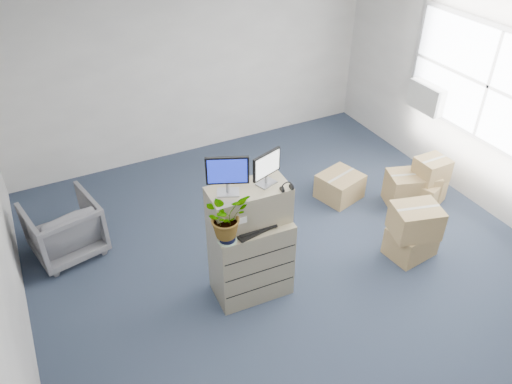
# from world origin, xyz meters

# --- Properties ---
(ground) EXTENTS (7.00, 7.00, 0.00)m
(ground) POSITION_xyz_m (0.00, 0.00, 0.00)
(ground) COLOR #222C3E
(ground) RESTS_ON ground
(wall_back) EXTENTS (6.00, 0.02, 2.80)m
(wall_back) POSITION_xyz_m (0.00, 3.51, 1.40)
(wall_back) COLOR #B5B2AC
(wall_back) RESTS_ON ground
(window) EXTENTS (0.07, 2.72, 1.52)m
(window) POSITION_xyz_m (2.96, 0.50, 1.70)
(window) COLOR gray
(window) RESTS_ON wall_right
(ac_unit) EXTENTS (0.24, 0.60, 0.40)m
(ac_unit) POSITION_xyz_m (2.87, 1.40, 1.20)
(ac_unit) COLOR #B8B8B4
(ac_unit) RESTS_ON wall_right
(filing_cabinet_lower) EXTENTS (0.86, 0.55, 0.98)m
(filing_cabinet_lower) POSITION_xyz_m (-0.63, 0.17, 0.49)
(filing_cabinet_lower) COLOR gray
(filing_cabinet_lower) RESTS_ON ground
(filing_cabinet_upper) EXTENTS (0.86, 0.46, 0.42)m
(filing_cabinet_upper) POSITION_xyz_m (-0.63, 0.22, 1.19)
(filing_cabinet_upper) COLOR gray
(filing_cabinet_upper) RESTS_ON filing_cabinet_lower
(monitor_left) EXTENTS (0.40, 0.24, 0.42)m
(monitor_left) POSITION_xyz_m (-0.85, 0.24, 1.64)
(monitor_left) COLOR #99999E
(monitor_left) RESTS_ON filing_cabinet_upper
(monitor_right) EXTENTS (0.36, 0.20, 0.37)m
(monitor_right) POSITION_xyz_m (-0.43, 0.21, 1.61)
(monitor_right) COLOR #99999E
(monitor_right) RESTS_ON filing_cabinet_upper
(headphones) EXTENTS (0.13, 0.02, 0.13)m
(headphones) POSITION_xyz_m (-0.30, 0.02, 1.44)
(headphones) COLOR black
(headphones) RESTS_ON filing_cabinet_upper
(keyboard) EXTENTS (0.50, 0.28, 0.02)m
(keyboard) POSITION_xyz_m (-0.64, 0.06, 0.99)
(keyboard) COLOR black
(keyboard) RESTS_ON filing_cabinet_lower
(mouse) EXTENTS (0.10, 0.07, 0.03)m
(mouse) POSITION_xyz_m (-0.34, 0.10, 1.00)
(mouse) COLOR silver
(mouse) RESTS_ON filing_cabinet_lower
(water_bottle) EXTENTS (0.06, 0.06, 0.22)m
(water_bottle) POSITION_xyz_m (-0.52, 0.23, 1.09)
(water_bottle) COLOR gray
(water_bottle) RESTS_ON filing_cabinet_lower
(phone_dock) EXTENTS (0.06, 0.05, 0.13)m
(phone_dock) POSITION_xyz_m (-0.68, 0.20, 1.02)
(phone_dock) COLOR silver
(phone_dock) RESTS_ON filing_cabinet_lower
(external_drive) EXTENTS (0.23, 0.19, 0.06)m
(external_drive) POSITION_xyz_m (-0.30, 0.27, 1.01)
(external_drive) COLOR black
(external_drive) RESTS_ON filing_cabinet_lower
(tissue_box) EXTENTS (0.24, 0.15, 0.08)m
(tissue_box) POSITION_xyz_m (-0.25, 0.29, 1.08)
(tissue_box) COLOR #44ABE9
(tissue_box) RESTS_ON external_drive
(potted_plant) EXTENTS (0.53, 0.57, 0.46)m
(potted_plant) POSITION_xyz_m (-0.97, 0.03, 1.24)
(potted_plant) COLOR #A9CCA5
(potted_plant) RESTS_ON filing_cabinet_lower
(office_chair) EXTENTS (0.93, 0.89, 0.82)m
(office_chair) POSITION_xyz_m (-2.40, 1.80, 0.41)
(office_chair) COLOR #59595D
(office_chair) RESTS_ON ground
(cardboard_boxes) EXTENTS (1.68, 2.06, 0.77)m
(cardboard_boxes) POSITION_xyz_m (1.80, 0.48, 0.29)
(cardboard_boxes) COLOR #A4804F
(cardboard_boxes) RESTS_ON ground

